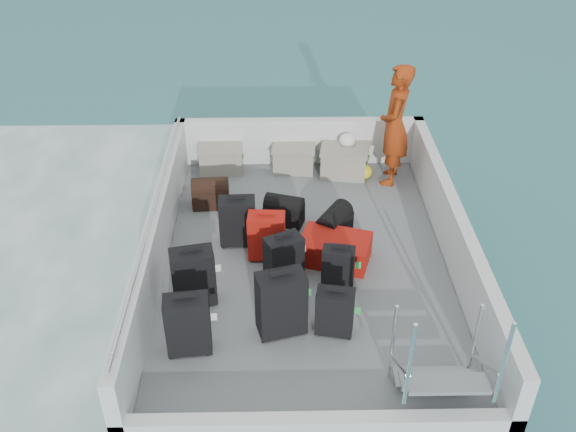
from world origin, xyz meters
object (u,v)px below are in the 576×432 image
(suitcase_3, at_px, (281,304))
(crate_0, at_px, (221,159))
(suitcase_1, at_px, (194,278))
(suitcase_7, at_px, (338,268))
(passenger, at_px, (395,125))
(suitcase_2, at_px, (238,222))
(suitcase_4, at_px, (284,260))
(suitcase_0, at_px, (188,325))
(crate_3, at_px, (344,163))
(suitcase_5, at_px, (267,237))
(suitcase_8, at_px, (335,249))
(crate_1, at_px, (294,159))
(crate_2, at_px, (346,158))
(suitcase_6, at_px, (335,313))

(suitcase_3, distance_m, crate_0, 3.48)
(suitcase_1, relative_size, suitcase_7, 1.35)
(passenger, bearing_deg, suitcase_7, -8.38)
(suitcase_2, bearing_deg, suitcase_1, -112.87)
(suitcase_1, relative_size, suitcase_4, 1.14)
(suitcase_0, height_order, crate_3, suitcase_0)
(suitcase_5, bearing_deg, suitcase_3, -79.15)
(suitcase_1, height_order, suitcase_8, suitcase_1)
(crate_1, relative_size, crate_2, 0.97)
(passenger, bearing_deg, suitcase_5, -30.69)
(suitcase_0, distance_m, suitcase_4, 1.43)
(suitcase_3, bearing_deg, crate_2, 58.30)
(suitcase_4, relative_size, passenger, 0.35)
(suitcase_2, relative_size, suitcase_6, 1.18)
(suitcase_1, height_order, suitcase_2, suitcase_1)
(suitcase_2, xyz_separation_m, suitcase_4, (0.55, -0.75, -0.01))
(suitcase_1, distance_m, suitcase_6, 1.56)
(suitcase_6, bearing_deg, passenger, 82.13)
(crate_0, bearing_deg, suitcase_4, -70.86)
(suitcase_6, bearing_deg, suitcase_0, -160.05)
(suitcase_6, distance_m, crate_3, 3.25)
(suitcase_7, distance_m, crate_0, 3.04)
(suitcase_4, distance_m, crate_0, 2.71)
(crate_1, bearing_deg, suitcase_6, -84.41)
(suitcase_4, bearing_deg, suitcase_0, -158.54)
(suitcase_7, bearing_deg, suitcase_8, 97.87)
(suitcase_8, xyz_separation_m, crate_3, (0.28, 2.01, 0.03))
(suitcase_4, height_order, crate_0, suitcase_4)
(passenger, bearing_deg, crate_0, -83.89)
(suitcase_6, relative_size, crate_2, 0.89)
(suitcase_2, relative_size, suitcase_3, 0.86)
(suitcase_1, bearing_deg, crate_1, 56.52)
(suitcase_5, bearing_deg, suitcase_0, -112.85)
(suitcase_8, distance_m, crate_3, 2.03)
(suitcase_1, bearing_deg, crate_3, 43.85)
(suitcase_4, height_order, crate_3, suitcase_4)
(suitcase_8, bearing_deg, suitcase_4, 139.64)
(crate_1, bearing_deg, crate_3, -12.64)
(crate_1, relative_size, crate_3, 0.92)
(crate_3, height_order, passenger, passenger)
(crate_3, bearing_deg, suitcase_1, -124.24)
(suitcase_7, relative_size, passenger, 0.29)
(suitcase_0, xyz_separation_m, suitcase_7, (1.55, 0.98, -0.08))
(suitcase_6, relative_size, suitcase_7, 1.05)
(suitcase_4, bearing_deg, crate_3, 42.77)
(crate_0, bearing_deg, suitcase_8, -55.41)
(suitcase_8, relative_size, passenger, 0.47)
(suitcase_3, xyz_separation_m, suitcase_4, (0.04, 0.81, -0.07))
(suitcase_1, xyz_separation_m, suitcase_2, (0.42, 1.09, -0.03))
(suitcase_5, relative_size, passenger, 0.35)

